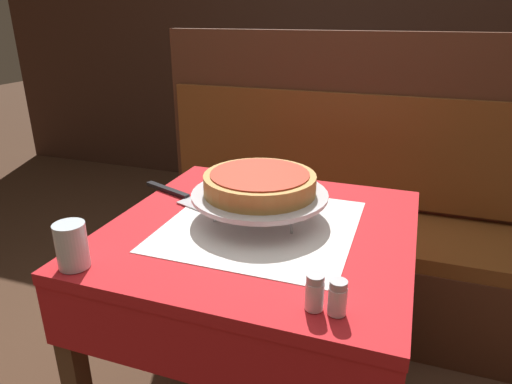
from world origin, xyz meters
TOP-DOWN VIEW (x-y plane):
  - dining_table_front at (0.00, 0.00)m, footprint 0.79×0.79m
  - dining_table_rear at (-0.21, 1.66)m, footprint 0.73×0.73m
  - booth_bench at (0.04, 0.78)m, footprint 1.59×0.49m
  - back_wall_panel at (0.00, 2.20)m, footprint 6.00×0.04m
  - pizza_pan_stand at (-0.02, 0.04)m, footprint 0.37×0.37m
  - deep_dish_pizza at (-0.02, 0.04)m, footprint 0.30×0.30m
  - pizza_server at (-0.29, 0.11)m, footprint 0.29×0.15m
  - water_glass_near at (-0.32, -0.34)m, footprint 0.07×0.07m
  - salt_shaker at (0.21, -0.31)m, footprint 0.04×0.04m
  - pepper_shaker at (0.26, -0.31)m, footprint 0.04×0.04m
  - condiment_caddy at (-0.17, 1.75)m, footprint 0.13×0.13m

SIDE VIEW (x-z plane):
  - booth_bench at x=0.04m, z-range -0.26..0.94m
  - dining_table_front at x=0.00m, z-range 0.26..1.00m
  - dining_table_rear at x=-0.21m, z-range 0.27..1.01m
  - pizza_server at x=-0.29m, z-range 0.74..0.75m
  - pepper_shaker at x=0.26m, z-range 0.74..0.81m
  - salt_shaker at x=0.21m, z-range 0.74..0.81m
  - condiment_caddy at x=-0.17m, z-range 0.71..0.86m
  - water_glass_near at x=-0.32m, z-range 0.74..0.84m
  - pizza_pan_stand at x=-0.02m, z-range 0.77..0.84m
  - deep_dish_pizza at x=-0.02m, z-range 0.82..0.87m
  - back_wall_panel at x=0.00m, z-range 0.00..2.40m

